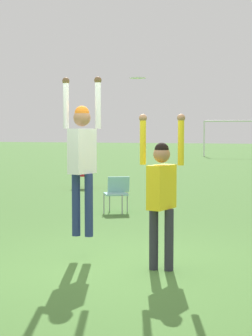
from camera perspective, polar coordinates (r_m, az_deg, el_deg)
ground_plane at (r=7.69m, az=-1.32°, el=-9.95°), size 120.00×120.00×0.00m
person_jumping at (r=8.00m, az=-4.48°, el=1.69°), size 0.58×0.47×2.27m
person_defending at (r=7.32m, az=3.63°, el=-2.08°), size 0.61×0.49×2.05m
frisbee at (r=7.78m, az=1.20°, el=9.14°), size 0.22×0.22×0.02m
camping_chair_1 at (r=12.43m, az=-0.94°, el=-2.32°), size 0.65×0.70×0.78m
camping_chair_2 at (r=17.51m, az=-4.47°, el=-0.39°), size 0.54×0.58×0.87m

